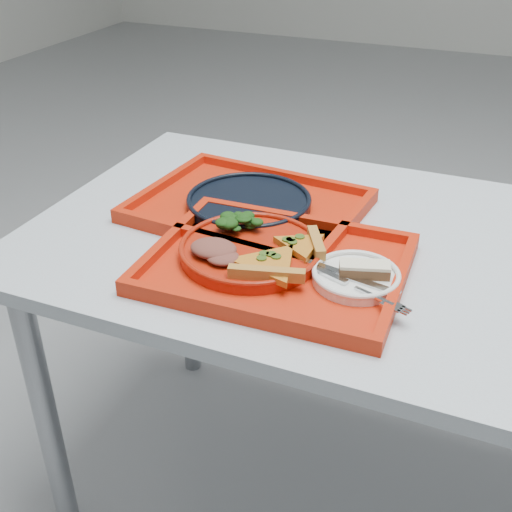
{
  "coord_description": "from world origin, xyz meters",
  "views": [
    {
      "loc": [
        0.08,
        -1.07,
        1.36
      ],
      "look_at": [
        -0.3,
        -0.17,
        0.78
      ],
      "focal_mm": 45.0,
      "sensor_mm": 36.0,
      "label": 1
    }
  ],
  "objects_px": {
    "dessert_bar": "(365,269)",
    "navy_plate": "(249,203)",
    "tray_main": "(277,267)",
    "tray_far": "(249,209)",
    "dinner_plate": "(251,252)"
  },
  "relations": [
    {
      "from": "tray_far",
      "to": "navy_plate",
      "type": "height_order",
      "value": "navy_plate"
    },
    {
      "from": "dessert_bar",
      "to": "navy_plate",
      "type": "bearing_deg",
      "value": 129.93
    },
    {
      "from": "navy_plate",
      "to": "dessert_bar",
      "type": "distance_m",
      "value": 0.35
    },
    {
      "from": "tray_main",
      "to": "tray_far",
      "type": "distance_m",
      "value": 0.24
    },
    {
      "from": "tray_main",
      "to": "dinner_plate",
      "type": "bearing_deg",
      "value": 168.1
    },
    {
      "from": "dinner_plate",
      "to": "tray_far",
      "type": "bearing_deg",
      "value": 114.2
    },
    {
      "from": "tray_main",
      "to": "dinner_plate",
      "type": "height_order",
      "value": "dinner_plate"
    },
    {
      "from": "tray_far",
      "to": "dinner_plate",
      "type": "relative_size",
      "value": 1.73
    },
    {
      "from": "tray_far",
      "to": "dinner_plate",
      "type": "bearing_deg",
      "value": -60.9
    },
    {
      "from": "tray_main",
      "to": "dinner_plate",
      "type": "distance_m",
      "value": 0.06
    },
    {
      "from": "navy_plate",
      "to": "dessert_bar",
      "type": "relative_size",
      "value": 2.86
    },
    {
      "from": "tray_main",
      "to": "dinner_plate",
      "type": "relative_size",
      "value": 1.73
    },
    {
      "from": "tray_main",
      "to": "tray_far",
      "type": "xyz_separation_m",
      "value": [
        -0.14,
        0.19,
        0.0
      ]
    },
    {
      "from": "tray_main",
      "to": "tray_far",
      "type": "height_order",
      "value": "same"
    },
    {
      "from": "navy_plate",
      "to": "tray_far",
      "type": "bearing_deg",
      "value": 180.0
    }
  ]
}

